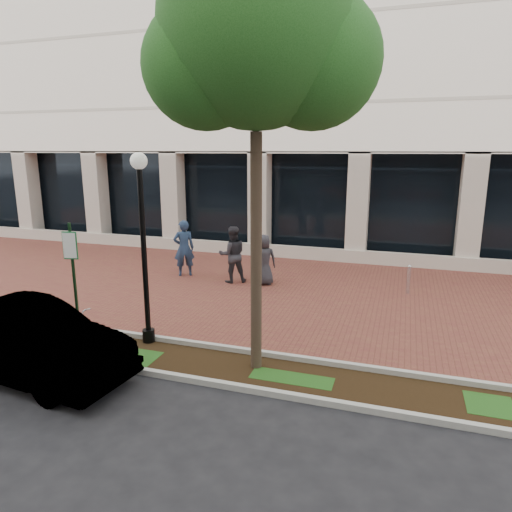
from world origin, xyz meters
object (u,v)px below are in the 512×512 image
(locked_bicycle, at_px, (68,326))
(pedestrian_right, at_px, (264,260))
(pedestrian_mid, at_px, (232,254))
(bollard, at_px, (409,279))
(street_tree, at_px, (260,43))
(parking_sign, at_px, (73,269))
(lamppost, at_px, (143,239))
(sedan_near_curb, at_px, (27,341))
(pedestrian_left, at_px, (184,248))

(locked_bicycle, relative_size, pedestrian_right, 1.05)
(pedestrian_mid, distance_m, bollard, 5.59)
(locked_bicycle, xyz_separation_m, pedestrian_right, (2.76, 5.91, 0.37))
(street_tree, bearing_deg, pedestrian_mid, 115.95)
(locked_bicycle, bearing_deg, bollard, -28.11)
(parking_sign, xyz_separation_m, lamppost, (1.52, 0.49, 0.68))
(street_tree, bearing_deg, locked_bicycle, -175.72)
(bollard, xyz_separation_m, sedan_near_curb, (-7.00, -7.72, 0.25))
(parking_sign, distance_m, pedestrian_mid, 5.90)
(pedestrian_mid, relative_size, bollard, 2.06)
(locked_bicycle, distance_m, sedan_near_curb, 1.44)
(pedestrian_mid, relative_size, pedestrian_right, 1.14)
(street_tree, relative_size, sedan_near_curb, 1.85)
(street_tree, bearing_deg, pedestrian_left, 128.46)
(pedestrian_mid, bearing_deg, pedestrian_right, 153.15)
(pedestrian_right, distance_m, sedan_near_curb, 7.73)
(sedan_near_curb, bearing_deg, parking_sign, 12.05)
(lamppost, relative_size, pedestrian_left, 2.17)
(lamppost, xyz_separation_m, pedestrian_left, (-1.79, 5.36, -1.42))
(pedestrian_left, xyz_separation_m, pedestrian_mid, (1.88, -0.23, -0.04))
(parking_sign, relative_size, sedan_near_curb, 0.64)
(pedestrian_right, bearing_deg, lamppost, 49.43)
(locked_bicycle, relative_size, pedestrian_left, 0.89)
(parking_sign, relative_size, lamppost, 0.65)
(locked_bicycle, bearing_deg, pedestrian_right, -4.29)
(parking_sign, relative_size, pedestrian_right, 1.67)
(locked_bicycle, distance_m, bollard, 9.62)
(parking_sign, bearing_deg, bollard, 30.87)
(pedestrian_left, bearing_deg, locked_bicycle, 59.97)
(locked_bicycle, xyz_separation_m, sedan_near_curb, (0.25, -1.40, 0.26))
(parking_sign, xyz_separation_m, street_tree, (4.31, 0.09, 4.38))
(sedan_near_curb, bearing_deg, locked_bicycle, 16.27)
(pedestrian_right, bearing_deg, locked_bicycle, 36.97)
(parking_sign, height_order, pedestrian_mid, parking_sign)
(street_tree, distance_m, bollard, 8.72)
(parking_sign, height_order, street_tree, street_tree)
(lamppost, bearing_deg, locked_bicycle, -155.78)
(street_tree, distance_m, locked_bicycle, 7.16)
(pedestrian_left, bearing_deg, street_tree, 96.71)
(locked_bicycle, bearing_deg, pedestrian_left, 22.48)
(pedestrian_mid, xyz_separation_m, sedan_near_curb, (-1.45, -7.25, -0.23))
(lamppost, distance_m, bollard, 8.19)
(locked_bicycle, height_order, pedestrian_mid, pedestrian_mid)
(locked_bicycle, xyz_separation_m, bollard, (7.25, 6.33, 0.01))
(pedestrian_left, bearing_deg, lamppost, 76.68)
(street_tree, height_order, pedestrian_right, street_tree)
(pedestrian_mid, xyz_separation_m, pedestrian_right, (1.06, 0.06, -0.11))
(bollard, height_order, sedan_near_curb, sedan_near_curb)
(lamppost, xyz_separation_m, locked_bicycle, (-1.60, -0.72, -1.95))
(lamppost, relative_size, sedan_near_curb, 0.98)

